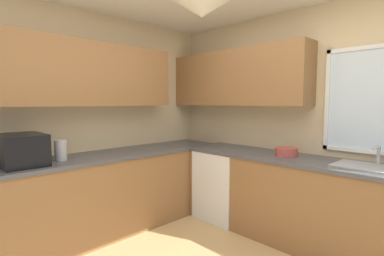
# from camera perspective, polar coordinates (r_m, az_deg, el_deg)

# --- Properties ---
(room_shell) EXTENTS (3.96, 3.67, 2.60)m
(room_shell) POSITION_cam_1_polar(r_m,az_deg,el_deg) (2.93, -1.83, 11.52)
(room_shell) COLOR beige
(room_shell) RESTS_ON ground_plane
(counter_run_left) EXTENTS (0.65, 3.28, 0.91)m
(counter_run_left) POSITION_cam_1_polar(r_m,az_deg,el_deg) (3.43, -18.49, -12.67)
(counter_run_left) COLOR olive
(counter_run_left) RESTS_ON ground_plane
(counter_run_back) EXTENTS (3.05, 0.65, 0.91)m
(counter_run_back) POSITION_cam_1_polar(r_m,az_deg,el_deg) (3.26, 23.39, -13.80)
(counter_run_back) COLOR olive
(counter_run_back) RESTS_ON ground_plane
(dishwasher) EXTENTS (0.60, 0.60, 0.87)m
(dishwasher) POSITION_cam_1_polar(r_m,az_deg,el_deg) (3.81, 6.51, -11.05)
(dishwasher) COLOR white
(dishwasher) RESTS_ON ground_plane
(microwave) EXTENTS (0.48, 0.36, 0.29)m
(microwave) POSITION_cam_1_polar(r_m,az_deg,el_deg) (3.07, -30.76, -3.74)
(microwave) COLOR black
(microwave) RESTS_ON counter_run_left
(kettle) EXTENTS (0.12, 0.12, 0.21)m
(kettle) POSITION_cam_1_polar(r_m,az_deg,el_deg) (3.15, -24.63, -4.04)
(kettle) COLOR #B7B7BC
(kettle) RESTS_ON counter_run_left
(sink_assembly) EXTENTS (0.62, 0.40, 0.19)m
(sink_assembly) POSITION_cam_1_polar(r_m,az_deg,el_deg) (3.01, 32.37, -6.58)
(sink_assembly) COLOR #9EA0A5
(sink_assembly) RESTS_ON counter_run_back
(bowl) EXTENTS (0.24, 0.24, 0.09)m
(bowl) POSITION_cam_1_polar(r_m,az_deg,el_deg) (3.28, 18.21, -4.52)
(bowl) COLOR #B74C42
(bowl) RESTS_ON counter_run_back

